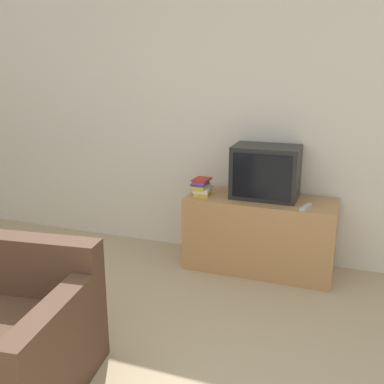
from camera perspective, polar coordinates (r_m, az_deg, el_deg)
wall_back at (r=4.31m, az=0.80°, el=9.31°), size 9.00×0.06×2.60m
tv_stand at (r=4.09m, az=8.58°, el=-5.31°), size 1.30×0.51×0.66m
television at (r=3.97m, az=9.34°, el=2.54°), size 0.57×0.39×0.46m
book_stack at (r=4.03m, az=1.24°, el=0.61°), size 0.16×0.23×0.15m
remote_on_stand at (r=3.78m, az=14.23°, el=-1.87°), size 0.09×0.19×0.02m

